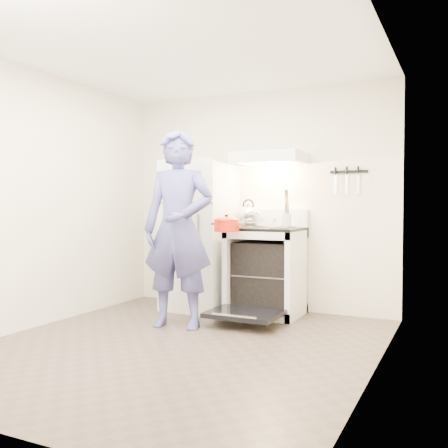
{
  "coord_description": "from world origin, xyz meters",
  "views": [
    {
      "loc": [
        2.16,
        -3.59,
        1.18
      ],
      "look_at": [
        -0.05,
        1.0,
        1.0
      ],
      "focal_mm": 40.0,
      "sensor_mm": 36.0,
      "label": 1
    }
  ],
  "objects_px": {
    "refrigerator": "(200,235)",
    "tea_kettle": "(248,213)",
    "dutch_oven": "(227,226)",
    "stove_body": "(266,273)",
    "person": "(178,229)"
  },
  "relations": [
    {
      "from": "refrigerator",
      "to": "tea_kettle",
      "type": "relative_size",
      "value": 5.46
    },
    {
      "from": "refrigerator",
      "to": "tea_kettle",
      "type": "xyz_separation_m",
      "value": [
        0.52,
        0.22,
        0.26
      ]
    },
    {
      "from": "tea_kettle",
      "to": "dutch_oven",
      "type": "bearing_deg",
      "value": -85.66
    },
    {
      "from": "stove_body",
      "to": "tea_kettle",
      "type": "xyz_separation_m",
      "value": [
        -0.29,
        0.2,
        0.65
      ]
    },
    {
      "from": "stove_body",
      "to": "person",
      "type": "height_order",
      "value": "person"
    },
    {
      "from": "person",
      "to": "refrigerator",
      "type": "bearing_deg",
      "value": 94.34
    },
    {
      "from": "refrigerator",
      "to": "tea_kettle",
      "type": "bearing_deg",
      "value": 23.11
    },
    {
      "from": "tea_kettle",
      "to": "refrigerator",
      "type": "bearing_deg",
      "value": -156.89
    },
    {
      "from": "tea_kettle",
      "to": "dutch_oven",
      "type": "xyz_separation_m",
      "value": [
        0.05,
        -0.69,
        -0.12
      ]
    },
    {
      "from": "refrigerator",
      "to": "person",
      "type": "bearing_deg",
      "value": -74.74
    },
    {
      "from": "tea_kettle",
      "to": "dutch_oven",
      "type": "relative_size",
      "value": 0.96
    },
    {
      "from": "stove_body",
      "to": "dutch_oven",
      "type": "relative_size",
      "value": 2.83
    },
    {
      "from": "person",
      "to": "dutch_oven",
      "type": "relative_size",
      "value": 5.9
    },
    {
      "from": "stove_body",
      "to": "tea_kettle",
      "type": "bearing_deg",
      "value": 146.43
    },
    {
      "from": "person",
      "to": "tea_kettle",
      "type": "bearing_deg",
      "value": 64.74
    }
  ]
}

